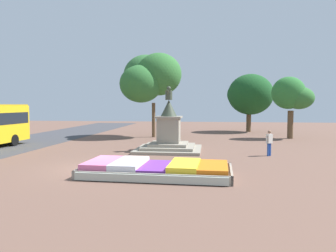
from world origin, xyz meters
The scene contains 7 objects.
ground_plane centered at (0.00, 0.00, 0.00)m, with size 88.62×88.62×0.00m, color brown.
flower_planter centered at (3.15, -1.26, 0.28)m, with size 6.91×3.46×0.64m.
statue_monument centered at (2.80, 6.74, 0.99)m, with size 4.47×4.47×4.49m.
pedestrian_near_planter centered at (9.34, 5.19, 0.93)m, with size 0.46×0.41×1.62m.
park_tree_far_left centered at (-0.26, 15.92, 5.85)m, with size 5.95×6.21×8.19m.
park_tree_behind_statue centered at (13.27, 15.95, 4.07)m, with size 3.86×2.85×5.80m.
park_tree_far_right centered at (10.17, 23.23, 4.43)m, with size 5.28×5.09×6.73m.
Camera 1 is at (5.56, -15.84, 3.26)m, focal length 35.00 mm.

